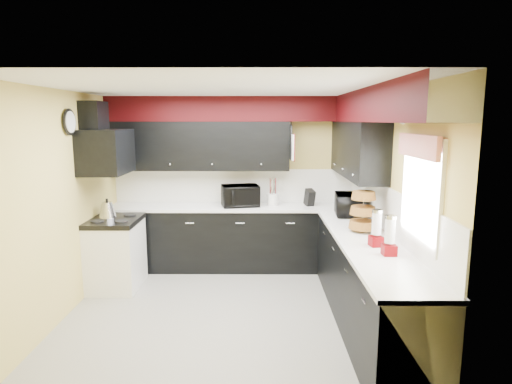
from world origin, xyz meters
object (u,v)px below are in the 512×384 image
toaster_oven (240,196)px  microwave (349,205)px  utensil_crock (273,199)px  knife_block (310,198)px  kettle (107,210)px

toaster_oven → microwave: 1.57m
microwave → utensil_crock: 1.18m
knife_block → microwave: bearing=-72.2°
kettle → microwave: bearing=0.7°
toaster_oven → kettle: (-1.71, -0.64, -0.07)m
knife_block → kettle: knife_block is taller
knife_block → kettle: bearing=175.9°
toaster_oven → utensil_crock: toaster_oven is taller
utensil_crock → kettle: 2.29m
utensil_crock → toaster_oven: bearing=-173.3°
knife_block → kettle: 2.79m
toaster_oven → kettle: 1.83m
toaster_oven → knife_block: toaster_oven is taller
toaster_oven → microwave: (1.45, -0.60, -0.01)m
microwave → knife_block: microwave is taller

